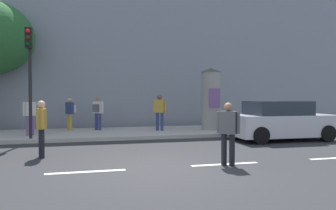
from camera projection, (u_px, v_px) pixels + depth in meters
The scene contains 13 objects.
ground_plane at pixel (159, 168), 7.61m from camera, with size 80.00×80.00×0.00m, color #2B2B2D.
sidewalk_curb at pixel (127, 133), 14.40m from camera, with size 36.00×4.00×0.15m, color #B2ADA3.
lane_markings at pixel (159, 168), 7.61m from camera, with size 25.80×0.16×0.01m.
building_backdrop at pixel (117, 53), 19.14m from camera, with size 36.00×5.00×8.73m, color gray.
traffic_light at pixel (29, 64), 11.71m from camera, with size 0.24×0.45×4.11m.
poster_column at pixel (211, 98), 15.10m from camera, with size 0.98×0.98×2.96m.
pedestrian_with_bag at pixel (228, 128), 7.89m from camera, with size 0.51×0.51×1.58m.
pedestrian_in_dark_shirt at pixel (41, 124), 8.89m from camera, with size 0.33×0.58×1.61m.
pedestrian_with_backpack at pixel (29, 112), 12.81m from camera, with size 0.51×0.51×1.58m.
pedestrian_in_red_top at pixel (160, 109), 14.61m from camera, with size 0.55×0.46×1.66m.
pedestrian_in_light_jacket at pixel (98, 111), 14.80m from camera, with size 0.50×0.50×1.57m.
pedestrian_near_pole at pixel (70, 111), 14.87m from camera, with size 0.50×0.60×1.52m.
parked_car_blue at pixel (280, 121), 12.53m from camera, with size 4.04×2.02×1.55m.
Camera 1 is at (-1.61, -7.40, 1.72)m, focal length 33.70 mm.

